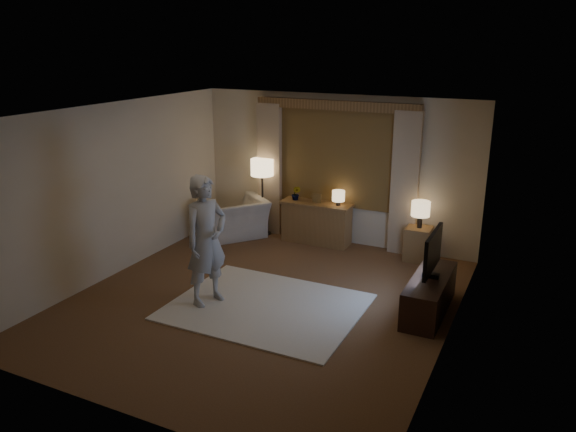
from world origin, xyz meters
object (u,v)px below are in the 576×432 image
Objects in this scene: tv_stand at (429,295)px; side_table at (418,244)px; armchair at (234,218)px; person at (206,240)px; sideboard at (316,224)px.

side_table is at bearing 107.75° from tv_stand.
armchair is 2.79m from person.
armchair is 4.15m from tv_stand.
sideboard is 1.83m from side_table.
tv_stand is at bearing -37.40° from sideboard.
side_table is 3.63m from person.
sideboard reaches higher than tv_stand.
armchair is at bearing 159.12° from tv_stand.
armchair is 0.61× the size of person.
armchair is at bearing -166.47° from sideboard.
person is (-2.78, -1.03, 0.66)m from tv_stand.
armchair is 3.32m from side_table.
sideboard reaches higher than side_table.
sideboard is 3.02m from tv_stand.
sideboard is 2.14× the size of side_table.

